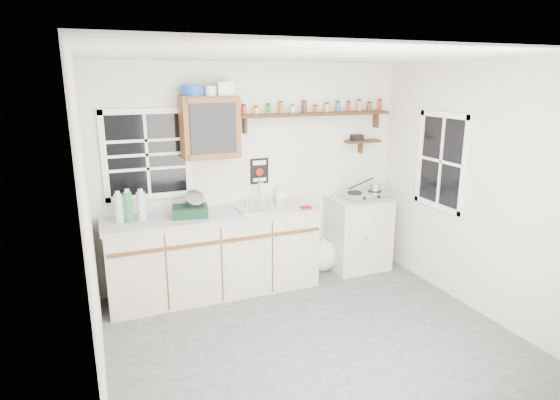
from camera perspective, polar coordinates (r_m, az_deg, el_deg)
The scene contains 18 objects.
room at distance 4.00m, azimuth 4.46°, elevation -1.06°, with size 3.64×3.24×2.54m.
main_cabinet at distance 5.23m, azimuth -7.97°, elevation -6.43°, with size 2.31×0.63×0.92m.
right_cabinet at distance 5.93m, azimuth 9.45°, elevation -3.94°, with size 0.73×0.57×0.91m.
sink at distance 5.23m, azimuth -2.46°, elevation -0.86°, with size 0.52×0.44×0.29m.
upper_cabinet at distance 5.05m, azimuth -8.54°, elevation 8.77°, with size 0.60×0.32×0.65m.
upper_cabinet_clutter at distance 5.02m, azimuth -9.03°, elevation 13.12°, with size 0.55×0.24×0.14m.
spice_shelf at distance 5.55m, azimuth 4.46°, elevation 10.53°, with size 1.91×0.18×0.35m.
secondary_shelf at distance 5.90m, azimuth 9.79°, elevation 7.14°, with size 0.45×0.16×0.24m.
warning_sign at distance 5.44m, azimuth -2.53°, elevation 3.54°, with size 0.22×0.02×0.30m.
window_back at distance 5.12m, azimuth -15.92°, elevation 5.34°, with size 0.93×0.03×0.98m.
window_right at distance 5.39m, azimuth 19.08°, elevation 4.48°, with size 0.03×0.78×1.08m.
water_bottles at distance 4.95m, azimuth -17.80°, elevation -0.76°, with size 0.30×0.12×0.34m.
dish_rack at distance 4.99m, azimuth -10.78°, elevation -0.97°, with size 0.40×0.33×0.27m.
soap_bottle at distance 5.51m, azimuth -0.15°, elevation 0.91°, with size 0.09×0.09×0.20m, color silver.
rag at distance 5.22m, azimuth 3.17°, elevation -0.92°, with size 0.12×0.10×0.02m, color maroon.
hotplate at distance 5.81m, azimuth 10.28°, elevation 0.68°, with size 0.57×0.31×0.08m.
saucepan at distance 5.86m, azimuth 11.43°, elevation 1.60°, with size 0.38×0.22×0.17m.
trash_bag at distance 5.87m, azimuth 5.15°, elevation -6.71°, with size 0.40×0.36×0.46m.
Camera 1 is at (-1.73, -3.44, 2.34)m, focal length 30.00 mm.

